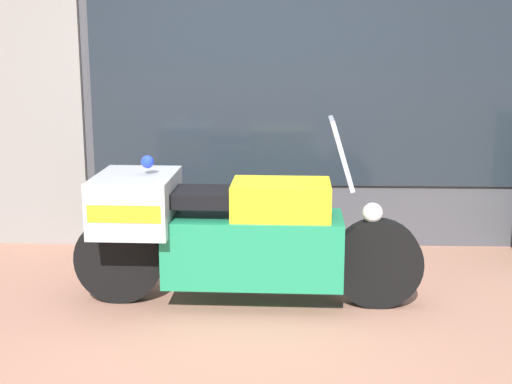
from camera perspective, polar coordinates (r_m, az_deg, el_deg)
ground_plane at (r=4.75m, az=0.11°, el=-10.40°), size 60.00×60.00×0.00m
shop_building at (r=6.41m, az=-3.20°, el=10.86°), size 5.27×0.55×3.33m
window_display at (r=6.56m, az=4.63°, el=0.55°), size 3.76×0.30×2.13m
paramedic_motorcycle at (r=4.92m, az=-2.56°, el=-3.03°), size 2.42×0.73×1.31m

